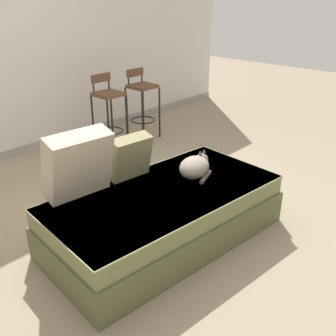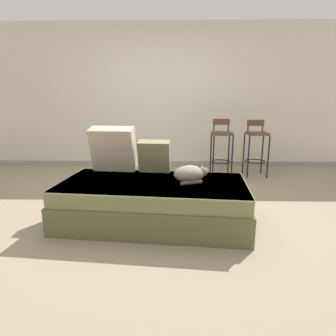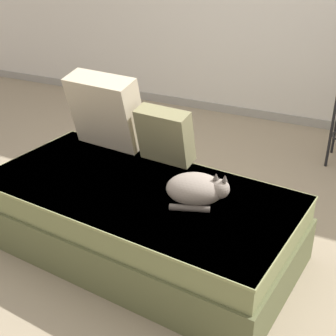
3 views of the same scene
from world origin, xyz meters
name	(u,v)px [view 1 (image 1 of 3)]	position (x,y,z in m)	size (l,w,h in m)	color
ground_plane	(132,220)	(0.00, 0.00, 0.00)	(16.00, 16.00, 0.00)	gray
wall_baseboard_trim	(11,152)	(0.00, 2.20, 0.04)	(8.00, 0.02, 0.09)	gray
couch	(165,215)	(0.00, -0.40, 0.22)	(1.98, 1.13, 0.44)	brown
throw_pillow_corner	(78,164)	(-0.48, 0.03, 0.70)	(0.52, 0.34, 0.52)	beige
throw_pillow_middle	(130,157)	(-0.01, -0.02, 0.63)	(0.37, 0.24, 0.38)	#847F56
cat	(195,167)	(0.38, -0.40, 0.52)	(0.38, 0.33, 0.20)	gray
bar_stool_near_window	(108,106)	(1.00, 1.49, 0.56)	(0.33, 0.33, 0.94)	black
bar_stool_by_doorway	(142,98)	(1.57, 1.49, 0.55)	(0.34, 0.34, 0.93)	black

